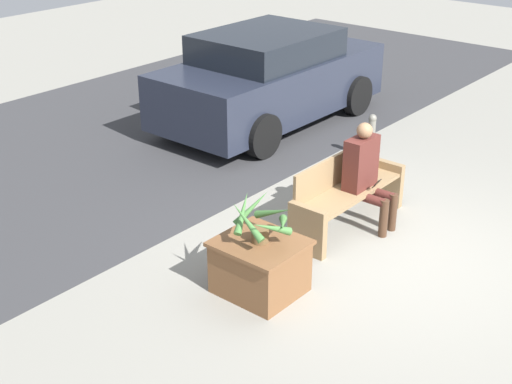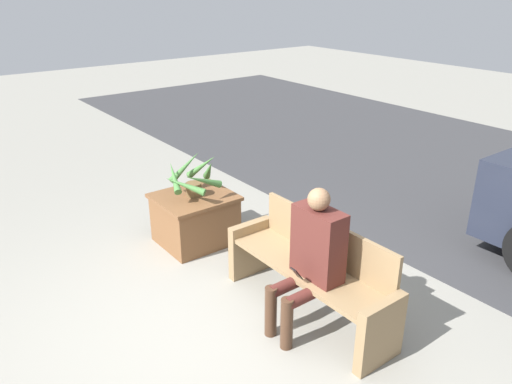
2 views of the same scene
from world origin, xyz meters
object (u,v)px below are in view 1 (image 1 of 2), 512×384
potted_plant (261,221)px  parked_car (270,78)px  bollard_post (371,135)px  planter_box (260,265)px  person_seated (366,170)px  bench (346,193)px

potted_plant → parked_car: (4.06, 3.17, -0.03)m
parked_car → bollard_post: size_ratio=6.04×
planter_box → parked_car: (4.07, 3.16, 0.46)m
person_seated → parked_car: 3.83m
planter_box → potted_plant: size_ratio=1.32×
potted_plant → bollard_post: (3.80, 1.03, -0.45)m
bollard_post → parked_car: bearing=83.0°
bench → bollard_post: (2.03, 0.88, -0.07)m
bench → planter_box: (-1.78, -0.15, -0.12)m
person_seated → parked_car: parked_car is taller
bench → parked_car: bearing=52.8°
bench → person_seated: 0.37m
bench → bollard_post: bench is taller
parked_car → bench: bearing=-127.2°
planter_box → parked_car: parked_car is taller
person_seated → bollard_post: bearing=29.1°
bench → bollard_post: bearing=23.5°
person_seated → planter_box: 1.98m
potted_plant → person_seated: bearing=-0.3°
parked_car → potted_plant: bearing=-142.0°
person_seated → planter_box: person_seated is taller
parked_car → bollard_post: 2.19m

